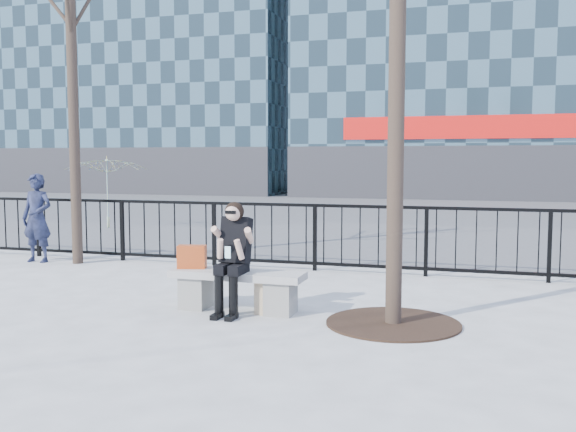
# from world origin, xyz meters

# --- Properties ---
(ground) EXTENTS (120.00, 120.00, 0.00)m
(ground) POSITION_xyz_m (0.00, 0.00, 0.00)
(ground) COLOR gray
(ground) RESTS_ON ground
(street_surface) EXTENTS (60.00, 23.00, 0.01)m
(street_surface) POSITION_xyz_m (0.00, 15.00, 0.00)
(street_surface) COLOR #474747
(street_surface) RESTS_ON ground
(railing) EXTENTS (14.00, 0.06, 1.10)m
(railing) POSITION_xyz_m (0.00, 3.00, 0.55)
(railing) COLOR black
(railing) RESTS_ON ground
(tree_grate) EXTENTS (1.50, 1.50, 0.02)m
(tree_grate) POSITION_xyz_m (1.90, -0.10, 0.01)
(tree_grate) COLOR black
(tree_grate) RESTS_ON ground
(bench_main) EXTENTS (1.65, 0.46, 0.49)m
(bench_main) POSITION_xyz_m (0.00, 0.00, 0.30)
(bench_main) COLOR slate
(bench_main) RESTS_ON ground
(seated_woman) EXTENTS (0.50, 0.64, 1.34)m
(seated_woman) POSITION_xyz_m (0.00, -0.16, 0.67)
(seated_woman) COLOR black
(seated_woman) RESTS_ON ground
(handbag) EXTENTS (0.38, 0.24, 0.29)m
(handbag) POSITION_xyz_m (-0.61, 0.02, 0.63)
(handbag) COLOR #B34016
(handbag) RESTS_ON bench_main
(shopping_bag) EXTENTS (0.44, 0.20, 0.40)m
(shopping_bag) POSITION_xyz_m (0.48, -0.09, 0.20)
(shopping_bag) COLOR beige
(shopping_bag) RESTS_ON ground
(standing_man) EXTENTS (0.58, 0.39, 1.58)m
(standing_man) POSITION_xyz_m (-4.76, 2.42, 0.79)
(standing_man) COLOR black
(standing_man) RESTS_ON ground
(vendor_umbrella) EXTENTS (2.57, 2.60, 1.92)m
(vendor_umbrella) POSITION_xyz_m (-6.63, 7.59, 0.96)
(vendor_umbrella) COLOR yellow
(vendor_umbrella) RESTS_ON ground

